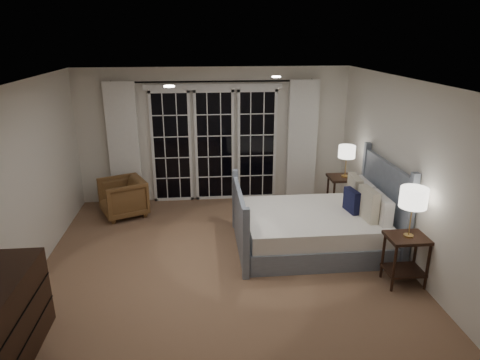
{
  "coord_description": "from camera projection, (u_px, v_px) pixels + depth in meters",
  "views": [
    {
      "loc": [
        -0.28,
        -5.34,
        3.05
      ],
      "look_at": [
        0.29,
        0.47,
        1.05
      ],
      "focal_mm": 32.0,
      "sensor_mm": 36.0,
      "label": 1
    }
  ],
  "objects": [
    {
      "name": "floor",
      "position": [
        223.0,
        262.0,
        6.04
      ],
      "size": [
        5.0,
        5.0,
        0.0
      ],
      "primitive_type": "plane",
      "color": "brown",
      "rests_on": "ground"
    },
    {
      "name": "ceiling",
      "position": [
        221.0,
        81.0,
        5.23
      ],
      "size": [
        5.0,
        5.0,
        0.0
      ],
      "primitive_type": "plane",
      "rotation": [
        3.14,
        0.0,
        0.0
      ],
      "color": "silver",
      "rests_on": "wall_back"
    },
    {
      "name": "wall_left",
      "position": [
        25.0,
        184.0,
        5.4
      ],
      "size": [
        0.02,
        5.0,
        2.5
      ],
      "primitive_type": "cube",
      "color": "silver",
      "rests_on": "floor"
    },
    {
      "name": "wall_right",
      "position": [
        404.0,
        172.0,
        5.86
      ],
      "size": [
        0.02,
        5.0,
        2.5
      ],
      "primitive_type": "cube",
      "color": "silver",
      "rests_on": "floor"
    },
    {
      "name": "wall_back",
      "position": [
        214.0,
        135.0,
        7.99
      ],
      "size": [
        5.0,
        0.02,
        2.5
      ],
      "primitive_type": "cube",
      "color": "silver",
      "rests_on": "floor"
    },
    {
      "name": "wall_front",
      "position": [
        241.0,
        281.0,
        3.28
      ],
      "size": [
        5.0,
        0.02,
        2.5
      ],
      "primitive_type": "cube",
      "color": "silver",
      "rests_on": "floor"
    },
    {
      "name": "french_doors",
      "position": [
        215.0,
        144.0,
        8.0
      ],
      "size": [
        2.5,
        0.04,
        2.2
      ],
      "color": "black",
      "rests_on": "wall_back"
    },
    {
      "name": "curtain_rod",
      "position": [
        213.0,
        81.0,
        7.57
      ],
      "size": [
        3.5,
        0.03,
        0.03
      ],
      "primitive_type": "cylinder",
      "rotation": [
        0.0,
        1.57,
        0.0
      ],
      "color": "black",
      "rests_on": "wall_back"
    },
    {
      "name": "curtain_left",
      "position": [
        124.0,
        144.0,
        7.76
      ],
      "size": [
        0.55,
        0.1,
        2.25
      ],
      "primitive_type": "cube",
      "color": "white",
      "rests_on": "curtain_rod"
    },
    {
      "name": "curtain_right",
      "position": [
        302.0,
        140.0,
        8.06
      ],
      "size": [
        0.55,
        0.1,
        2.25
      ],
      "primitive_type": "cube",
      "color": "white",
      "rests_on": "curtain_rod"
    },
    {
      "name": "downlight_a",
      "position": [
        276.0,
        77.0,
        5.87
      ],
      "size": [
        0.12,
        0.12,
        0.01
      ],
      "primitive_type": "cylinder",
      "color": "white",
      "rests_on": "ceiling"
    },
    {
      "name": "downlight_b",
      "position": [
        169.0,
        86.0,
        4.8
      ],
      "size": [
        0.12,
        0.12,
        0.01
      ],
      "primitive_type": "cylinder",
      "color": "white",
      "rests_on": "ceiling"
    },
    {
      "name": "bed",
      "position": [
        316.0,
        226.0,
        6.38
      ],
      "size": [
        2.22,
        1.59,
        1.29
      ],
      "color": "gray",
      "rests_on": "floor"
    },
    {
      "name": "nightstand_left",
      "position": [
        406.0,
        252.0,
        5.38
      ],
      "size": [
        0.51,
        0.41,
        0.67
      ],
      "color": "black",
      "rests_on": "floor"
    },
    {
      "name": "nightstand_right",
      "position": [
        344.0,
        190.0,
        7.47
      ],
      "size": [
        0.55,
        0.44,
        0.71
      ],
      "color": "black",
      "rests_on": "floor"
    },
    {
      "name": "lamp_left",
      "position": [
        414.0,
        198.0,
        5.14
      ],
      "size": [
        0.33,
        0.33,
        0.64
      ],
      "color": "tan",
      "rests_on": "nightstand_left"
    },
    {
      "name": "lamp_right",
      "position": [
        347.0,
        152.0,
        7.25
      ],
      "size": [
        0.28,
        0.28,
        0.55
      ],
      "color": "tan",
      "rests_on": "nightstand_right"
    },
    {
      "name": "armchair",
      "position": [
        123.0,
        197.0,
        7.49
      ],
      "size": [
        0.96,
        0.95,
        0.67
      ],
      "primitive_type": "imported",
      "rotation": [
        0.0,
        0.0,
        -1.15
      ],
      "color": "brown",
      "rests_on": "floor"
    },
    {
      "name": "dresser",
      "position": [
        1.0,
        321.0,
        4.09
      ],
      "size": [
        0.53,
        1.26,
        0.89
      ],
      "color": "black",
      "rests_on": "floor"
    }
  ]
}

